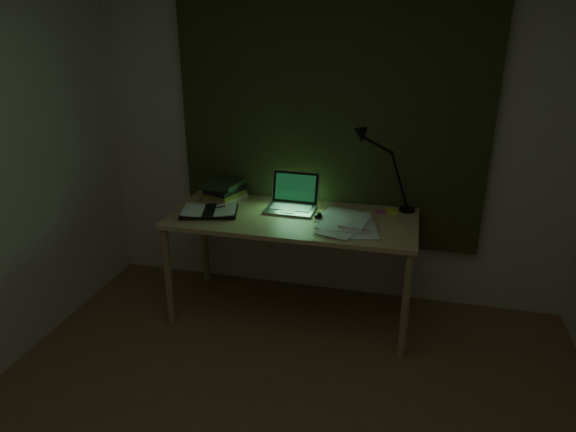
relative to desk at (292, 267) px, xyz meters
name	(u,v)px	position (x,y,z in m)	size (l,w,h in m)	color
wall_back	(330,135)	(0.17, 0.45, 0.86)	(3.50, 0.00, 2.50)	silver
curtain	(330,108)	(0.17, 0.41, 1.06)	(2.20, 0.06, 2.00)	#2A2E17
desk	(292,267)	(0.00, 0.00, 0.00)	(1.69, 0.74, 0.77)	tan
laptop	(290,194)	(-0.04, 0.10, 0.51)	(0.34, 0.38, 0.25)	#ACABB0
open_textbook	(209,211)	(-0.57, -0.08, 0.40)	(0.38, 0.27, 0.03)	white
book_stack	(225,191)	(-0.57, 0.22, 0.46)	(0.22, 0.27, 0.14)	white
loose_papers	(347,221)	(0.38, -0.02, 0.40)	(0.36, 0.38, 0.02)	white
mouse	(318,215)	(0.18, 0.02, 0.40)	(0.05, 0.09, 0.03)	black
sticky_yellow	(391,211)	(0.65, 0.24, 0.39)	(0.08, 0.08, 0.02)	yellow
sticky_pink	(382,212)	(0.59, 0.21, 0.39)	(0.07, 0.07, 0.01)	#CB4F80
desk_lamp	(410,171)	(0.76, 0.30, 0.68)	(0.39, 0.30, 0.59)	black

